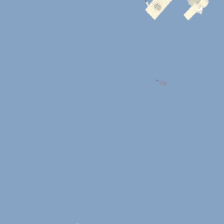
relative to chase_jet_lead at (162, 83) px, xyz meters
The scene contains 2 objects.
chase_jet_lead is the anchor object (origin of this frame).
chase_jet_right_wing 78.45m from the chase_jet_lead, 25.04° to the left, with size 15.22×8.17×4.00m.
Camera 1 is at (50.36, 71.99, 3.23)m, focal length 27.72 mm.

